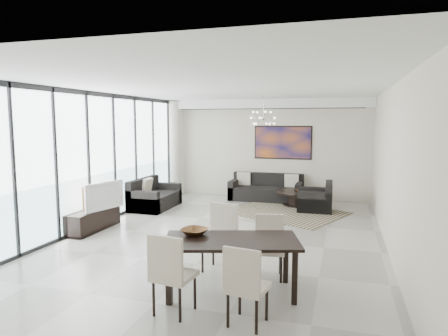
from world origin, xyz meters
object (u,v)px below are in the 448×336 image
at_px(coffee_table, 297,198).
at_px(dining_table, 231,246).
at_px(television, 101,196).
at_px(sofa_main, 266,191).
at_px(tv_console, 94,220).

distance_m(coffee_table, dining_table, 5.87).
bearing_deg(dining_table, television, 147.29).
bearing_deg(sofa_main, tv_console, -124.03).
xyz_separation_m(sofa_main, television, (-2.70, -4.17, 0.48)).
xyz_separation_m(coffee_table, tv_console, (-3.81, -3.71, 0.01)).
height_order(tv_console, television, television).
height_order(tv_console, dining_table, dining_table).
distance_m(sofa_main, tv_console, 5.11).
relative_size(tv_console, dining_table, 0.74).
xyz_separation_m(sofa_main, dining_table, (0.73, -6.37, 0.39)).
relative_size(coffee_table, sofa_main, 0.53).
bearing_deg(sofa_main, dining_table, -83.43).
xyz_separation_m(sofa_main, tv_console, (-2.86, -4.23, -0.03)).
bearing_deg(tv_console, dining_table, -30.80).
bearing_deg(dining_table, coffee_table, 87.86).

